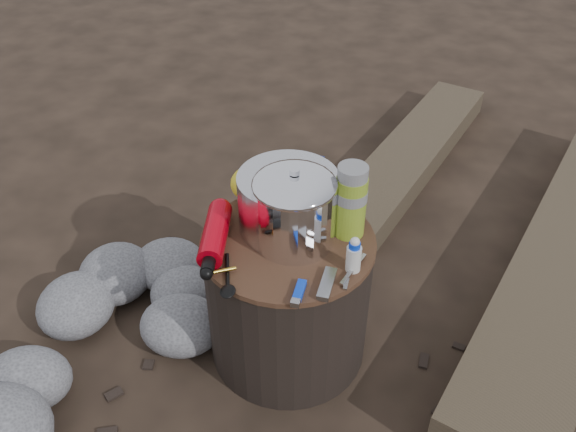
# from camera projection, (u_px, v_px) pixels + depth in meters

# --- Properties ---
(ground) EXTENTS (60.00, 60.00, 0.00)m
(ground) POSITION_uv_depth(u_px,v_px,m) (288.00, 345.00, 1.75)
(ground) COLOR #2D221A
(ground) RESTS_ON ground
(stump) EXTENTS (0.44, 0.44, 0.40)m
(stump) POSITION_uv_depth(u_px,v_px,m) (288.00, 297.00, 1.63)
(stump) COLOR black
(stump) RESTS_ON ground
(rock_ring) EXTENTS (0.48, 1.04, 0.21)m
(rock_ring) POSITION_uv_depth(u_px,v_px,m) (98.00, 377.00, 1.54)
(rock_ring) COLOR slate
(rock_ring) RESTS_ON ground
(log_main) EXTENTS (1.00, 1.68, 0.14)m
(log_main) POSITION_uv_depth(u_px,v_px,m) (570.00, 255.00, 1.95)
(log_main) COLOR #423728
(log_main) RESTS_ON ground
(log_small) EXTENTS (0.70, 1.20, 0.10)m
(log_small) POSITION_uv_depth(u_px,v_px,m) (411.00, 154.00, 2.47)
(log_small) COLOR #423728
(log_small) RESTS_ON ground
(foil_windscreen) EXTENTS (0.25, 0.25, 0.15)m
(foil_windscreen) POSITION_uv_depth(u_px,v_px,m) (288.00, 202.00, 1.50)
(foil_windscreen) COLOR silver
(foil_windscreen) RESTS_ON stump
(camping_pot) EXTENTS (0.20, 0.20, 0.20)m
(camping_pot) POSITION_uv_depth(u_px,v_px,m) (294.00, 208.00, 1.44)
(camping_pot) COLOR white
(camping_pot) RESTS_ON stump
(fuel_bottle) EXTENTS (0.08, 0.26, 0.06)m
(fuel_bottle) POSITION_uv_depth(u_px,v_px,m) (215.00, 234.00, 1.47)
(fuel_bottle) COLOR red
(fuel_bottle) RESTS_ON stump
(thermos) EXTENTS (0.08, 0.08, 0.19)m
(thermos) POSITION_uv_depth(u_px,v_px,m) (351.00, 201.00, 1.47)
(thermos) COLOR #84A327
(thermos) RESTS_ON stump
(travel_mug) EXTENTS (0.08, 0.08, 0.12)m
(travel_mug) POSITION_uv_depth(u_px,v_px,m) (350.00, 198.00, 1.54)
(travel_mug) COLOR black
(travel_mug) RESTS_ON stump
(stuff_sack) EXTENTS (0.15, 0.12, 0.10)m
(stuff_sack) POSITION_uv_depth(u_px,v_px,m) (259.00, 184.00, 1.60)
(stuff_sack) COLOR yellow
(stuff_sack) RESTS_ON stump
(food_pouch) EXTENTS (0.11, 0.05, 0.13)m
(food_pouch) POSITION_uv_depth(u_px,v_px,m) (303.00, 177.00, 1.60)
(food_pouch) COLOR #141A4C
(food_pouch) RESTS_ON stump
(lighter) EXTENTS (0.03, 0.08, 0.01)m
(lighter) POSITION_uv_depth(u_px,v_px,m) (299.00, 290.00, 1.35)
(lighter) COLOR #0B37D2
(lighter) RESTS_ON stump
(multitool) EXTENTS (0.04, 0.10, 0.01)m
(multitool) POSITION_uv_depth(u_px,v_px,m) (327.00, 284.00, 1.37)
(multitool) COLOR #ABABB0
(multitool) RESTS_ON stump
(pot_grabber) EXTENTS (0.06, 0.12, 0.01)m
(pot_grabber) POSITION_uv_depth(u_px,v_px,m) (349.00, 271.00, 1.40)
(pot_grabber) COLOR #ABABB0
(pot_grabber) RESTS_ON stump
(spork) EXTENTS (0.06, 0.14, 0.01)m
(spork) POSITION_uv_depth(u_px,v_px,m) (227.00, 271.00, 1.40)
(spork) COLOR black
(spork) RESTS_ON stump
(squeeze_bottle) EXTENTS (0.04, 0.04, 0.08)m
(squeeze_bottle) POSITION_uv_depth(u_px,v_px,m) (354.00, 256.00, 1.39)
(squeeze_bottle) COLOR silver
(squeeze_bottle) RESTS_ON stump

